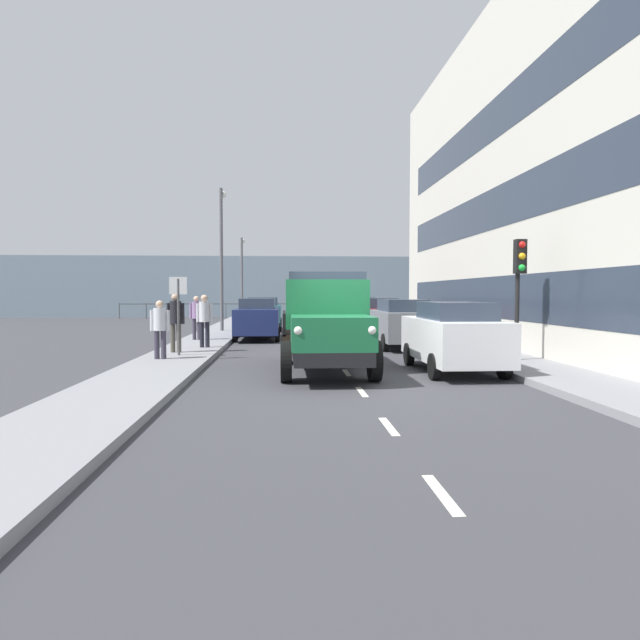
# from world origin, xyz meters

# --- Properties ---
(ground_plane) EXTENTS (80.00, 80.00, 0.00)m
(ground_plane) POSITION_xyz_m (0.00, -10.49, 0.00)
(ground_plane) COLOR #38383D
(sidewalk_left) EXTENTS (2.01, 43.40, 0.15)m
(sidewalk_left) POSITION_xyz_m (-4.58, -10.49, 0.07)
(sidewalk_left) COLOR gray
(sidewalk_left) RESTS_ON ground_plane
(sidewalk_right) EXTENTS (2.01, 43.40, 0.15)m
(sidewalk_right) POSITION_xyz_m (4.58, -10.49, 0.07)
(sidewalk_right) COLOR gray
(sidewalk_right) RESTS_ON ground_plane
(road_centreline_markings) EXTENTS (0.12, 40.42, 0.01)m
(road_centreline_markings) POSITION_xyz_m (0.00, -10.79, 0.00)
(road_centreline_markings) COLOR silver
(road_centreline_markings) RESTS_ON ground_plane
(building_terrace) EXTENTS (8.36, 26.64, 11.98)m
(building_terrace) POSITION_xyz_m (-9.75, -6.62, 5.99)
(building_terrace) COLOR beige
(building_terrace) RESTS_ON ground_plane
(sea_horizon) EXTENTS (80.00, 0.80, 5.00)m
(sea_horizon) POSITION_xyz_m (0.00, -35.19, 2.50)
(sea_horizon) COLOR gray
(sea_horizon) RESTS_ON ground_plane
(seawall_railing) EXTENTS (28.08, 0.08, 1.20)m
(seawall_railing) POSITION_xyz_m (-0.00, -31.59, 0.92)
(seawall_railing) COLOR #4C5156
(seawall_railing) RESTS_ON ground_plane
(truck_vintage_green) EXTENTS (2.17, 5.64, 2.43)m
(truck_vintage_green) POSITION_xyz_m (0.51, -1.90, 1.18)
(truck_vintage_green) COLOR black
(truck_vintage_green) RESTS_ON ground_plane
(car_white_kerbside_near) EXTENTS (1.78, 4.10, 1.72)m
(car_white_kerbside_near) POSITION_xyz_m (-2.62, -1.96, 0.89)
(car_white_kerbside_near) COLOR white
(car_white_kerbside_near) RESTS_ON ground_plane
(car_grey_kerbside_1) EXTENTS (1.79, 4.18, 1.72)m
(car_grey_kerbside_1) POSITION_xyz_m (-2.62, -8.06, 0.89)
(car_grey_kerbside_1) COLOR slate
(car_grey_kerbside_1) RESTS_ON ground_plane
(car_maroon_kerbside_2) EXTENTS (1.81, 4.51, 1.72)m
(car_maroon_kerbside_2) POSITION_xyz_m (-2.62, -13.26, 0.90)
(car_maroon_kerbside_2) COLOR maroon
(car_maroon_kerbside_2) RESTS_ON ground_plane
(car_silver_kerbside_3) EXTENTS (1.89, 4.48, 1.72)m
(car_silver_kerbside_3) POSITION_xyz_m (-2.62, -19.65, 0.90)
(car_silver_kerbside_3) COLOR #B7BABF
(car_silver_kerbside_3) RESTS_ON ground_plane
(car_navy_oppositeside_0) EXTENTS (1.84, 4.64, 1.72)m
(car_navy_oppositeside_0) POSITION_xyz_m (2.62, -12.13, 0.90)
(car_navy_oppositeside_0) COLOR navy
(car_navy_oppositeside_0) RESTS_ON ground_plane
(car_teal_oppositeside_1) EXTENTS (1.93, 4.14, 1.72)m
(car_teal_oppositeside_1) POSITION_xyz_m (2.62, -17.81, 0.90)
(car_teal_oppositeside_1) COLOR #1E6670
(car_teal_oppositeside_1) RESTS_ON ground_plane
(pedestrian_couple_a) EXTENTS (0.53, 0.34, 1.59)m
(pedestrian_couple_a) POSITION_xyz_m (4.88, -3.88, 1.08)
(pedestrian_couple_a) COLOR #383342
(pedestrian_couple_a) RESTS_ON sidewalk_right
(pedestrian_near_railing) EXTENTS (0.53, 0.34, 1.78)m
(pedestrian_near_railing) POSITION_xyz_m (4.78, -5.57, 1.21)
(pedestrian_near_railing) COLOR #4C473D
(pedestrian_near_railing) RESTS_ON sidewalk_right
(pedestrian_couple_b) EXTENTS (0.53, 0.34, 1.73)m
(pedestrian_couple_b) POSITION_xyz_m (4.14, -7.10, 1.17)
(pedestrian_couple_b) COLOR black
(pedestrian_couple_b) RESTS_ON sidewalk_right
(pedestrian_strolling) EXTENTS (0.53, 0.34, 1.68)m
(pedestrian_strolling) POSITION_xyz_m (4.88, -10.17, 1.14)
(pedestrian_strolling) COLOR #383342
(pedestrian_strolling) RESTS_ON sidewalk_right
(traffic_light_near) EXTENTS (0.28, 0.41, 3.20)m
(traffic_light_near) POSITION_xyz_m (-4.69, -2.96, 2.47)
(traffic_light_near) COLOR black
(traffic_light_near) RESTS_ON sidewalk_left
(lamp_post_promenade) EXTENTS (0.32, 1.14, 6.77)m
(lamp_post_promenade) POSITION_xyz_m (4.50, -15.59, 4.16)
(lamp_post_promenade) COLOR #59595B
(lamp_post_promenade) RESTS_ON sidewalk_right
(lamp_post_far) EXTENTS (0.32, 1.14, 5.65)m
(lamp_post_far) POSITION_xyz_m (4.46, -27.84, 3.57)
(lamp_post_far) COLOR #59595B
(lamp_post_far) RESTS_ON sidewalk_right
(street_sign) EXTENTS (0.50, 0.07, 2.25)m
(street_sign) POSITION_xyz_m (4.54, -4.76, 1.68)
(street_sign) COLOR #4C4C4C
(street_sign) RESTS_ON sidewalk_right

